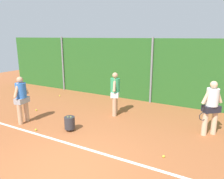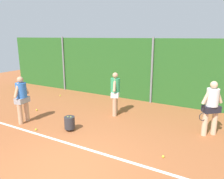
{
  "view_description": "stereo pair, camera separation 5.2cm",
  "coord_description": "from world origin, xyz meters",
  "px_view_note": "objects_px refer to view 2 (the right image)",
  "views": [
    {
      "loc": [
        3.28,
        -3.61,
        3.18
      ],
      "look_at": [
        -0.39,
        3.05,
        1.3
      ],
      "focal_mm": 34.76,
      "sensor_mm": 36.0,
      "label": 1
    },
    {
      "loc": [
        3.33,
        -3.58,
        3.18
      ],
      "look_at": [
        -0.39,
        3.05,
        1.3
      ],
      "focal_mm": 34.76,
      "sensor_mm": 36.0,
      "label": 2
    }
  ],
  "objects_px": {
    "tennis_ball_5": "(113,108)",
    "tennis_ball_7": "(37,110)",
    "player_midcourt": "(212,105)",
    "tennis_ball_4": "(163,157)",
    "player_foreground_near": "(22,97)",
    "ball_hopper": "(70,123)",
    "player_backcourt_far": "(115,91)",
    "tennis_ball_1": "(60,96)",
    "tennis_ball_2": "(36,130)"
  },
  "relations": [
    {
      "from": "player_backcourt_far",
      "to": "tennis_ball_2",
      "type": "relative_size",
      "value": 26.81
    },
    {
      "from": "player_foreground_near",
      "to": "tennis_ball_7",
      "type": "distance_m",
      "value": 1.62
    },
    {
      "from": "ball_hopper",
      "to": "tennis_ball_5",
      "type": "xyz_separation_m",
      "value": [
        0.19,
        2.76,
        -0.26
      ]
    },
    {
      "from": "tennis_ball_4",
      "to": "tennis_ball_5",
      "type": "relative_size",
      "value": 1.0
    },
    {
      "from": "player_foreground_near",
      "to": "player_midcourt",
      "type": "xyz_separation_m",
      "value": [
        6.21,
        2.25,
        0.03
      ]
    },
    {
      "from": "player_foreground_near",
      "to": "tennis_ball_5",
      "type": "xyz_separation_m",
      "value": [
        2.18,
        3.03,
        -0.96
      ]
    },
    {
      "from": "player_foreground_near",
      "to": "tennis_ball_5",
      "type": "relative_size",
      "value": 26.64
    },
    {
      "from": "player_foreground_near",
      "to": "tennis_ball_4",
      "type": "relative_size",
      "value": 26.64
    },
    {
      "from": "tennis_ball_5",
      "to": "player_foreground_near",
      "type": "bearing_deg",
      "value": -125.78
    },
    {
      "from": "player_foreground_near",
      "to": "player_midcourt",
      "type": "relative_size",
      "value": 0.97
    },
    {
      "from": "player_backcourt_far",
      "to": "player_foreground_near",
      "type": "bearing_deg",
      "value": -68.23
    },
    {
      "from": "player_backcourt_far",
      "to": "tennis_ball_2",
      "type": "distance_m",
      "value": 3.33
    },
    {
      "from": "player_backcourt_far",
      "to": "tennis_ball_5",
      "type": "distance_m",
      "value": 1.22
    },
    {
      "from": "player_foreground_near",
      "to": "player_midcourt",
      "type": "bearing_deg",
      "value": 100.63
    },
    {
      "from": "tennis_ball_5",
      "to": "tennis_ball_7",
      "type": "relative_size",
      "value": 1.0
    },
    {
      "from": "tennis_ball_2",
      "to": "player_midcourt",
      "type": "bearing_deg",
      "value": 26.01
    },
    {
      "from": "tennis_ball_1",
      "to": "tennis_ball_2",
      "type": "xyz_separation_m",
      "value": [
        2.3,
        -3.74,
        0.0
      ]
    },
    {
      "from": "player_backcourt_far",
      "to": "tennis_ball_1",
      "type": "distance_m",
      "value": 4.19
    },
    {
      "from": "tennis_ball_4",
      "to": "ball_hopper",
      "type": "bearing_deg",
      "value": 177.83
    },
    {
      "from": "tennis_ball_1",
      "to": "tennis_ball_4",
      "type": "bearing_deg",
      "value": -26.37
    },
    {
      "from": "tennis_ball_1",
      "to": "tennis_ball_4",
      "type": "height_order",
      "value": "same"
    },
    {
      "from": "player_foreground_near",
      "to": "tennis_ball_2",
      "type": "xyz_separation_m",
      "value": [
        0.97,
        -0.31,
        -0.96
      ]
    },
    {
      "from": "tennis_ball_2",
      "to": "tennis_ball_5",
      "type": "distance_m",
      "value": 3.55
    },
    {
      "from": "player_foreground_near",
      "to": "player_backcourt_far",
      "type": "relative_size",
      "value": 0.99
    },
    {
      "from": "tennis_ball_1",
      "to": "tennis_ball_7",
      "type": "height_order",
      "value": "same"
    },
    {
      "from": "player_foreground_near",
      "to": "tennis_ball_4",
      "type": "height_order",
      "value": "player_foreground_near"
    },
    {
      "from": "ball_hopper",
      "to": "tennis_ball_7",
      "type": "height_order",
      "value": "ball_hopper"
    },
    {
      "from": "ball_hopper",
      "to": "tennis_ball_4",
      "type": "height_order",
      "value": "ball_hopper"
    },
    {
      "from": "tennis_ball_4",
      "to": "tennis_ball_5",
      "type": "xyz_separation_m",
      "value": [
        -3.13,
        2.89,
        0.0
      ]
    },
    {
      "from": "tennis_ball_5",
      "to": "tennis_ball_7",
      "type": "distance_m",
      "value": 3.37
    },
    {
      "from": "player_backcourt_far",
      "to": "tennis_ball_5",
      "type": "relative_size",
      "value": 26.81
    },
    {
      "from": "tennis_ball_4",
      "to": "tennis_ball_7",
      "type": "height_order",
      "value": "same"
    },
    {
      "from": "tennis_ball_4",
      "to": "tennis_ball_7",
      "type": "relative_size",
      "value": 1.0
    },
    {
      "from": "ball_hopper",
      "to": "tennis_ball_4",
      "type": "xyz_separation_m",
      "value": [
        3.32,
        -0.13,
        -0.26
      ]
    },
    {
      "from": "tennis_ball_2",
      "to": "tennis_ball_5",
      "type": "relative_size",
      "value": 1.0
    },
    {
      "from": "player_midcourt",
      "to": "ball_hopper",
      "type": "height_order",
      "value": "player_midcourt"
    },
    {
      "from": "player_backcourt_far",
      "to": "tennis_ball_4",
      "type": "height_order",
      "value": "player_backcourt_far"
    },
    {
      "from": "tennis_ball_7",
      "to": "player_foreground_near",
      "type": "bearing_deg",
      "value": -61.7
    },
    {
      "from": "ball_hopper",
      "to": "tennis_ball_1",
      "type": "height_order",
      "value": "ball_hopper"
    },
    {
      "from": "tennis_ball_1",
      "to": "tennis_ball_5",
      "type": "relative_size",
      "value": 1.0
    },
    {
      "from": "tennis_ball_4",
      "to": "tennis_ball_2",
      "type": "bearing_deg",
      "value": -174.1
    },
    {
      "from": "player_foreground_near",
      "to": "tennis_ball_1",
      "type": "bearing_deg",
      "value": -168.08
    },
    {
      "from": "tennis_ball_2",
      "to": "tennis_ball_7",
      "type": "height_order",
      "value": "same"
    },
    {
      "from": "player_midcourt",
      "to": "tennis_ball_4",
      "type": "xyz_separation_m",
      "value": [
        -0.9,
        -2.11,
        -0.98
      ]
    },
    {
      "from": "tennis_ball_1",
      "to": "player_midcourt",
      "type": "bearing_deg",
      "value": -8.9
    },
    {
      "from": "player_foreground_near",
      "to": "tennis_ball_1",
      "type": "relative_size",
      "value": 26.64
    },
    {
      "from": "tennis_ball_2",
      "to": "tennis_ball_7",
      "type": "bearing_deg",
      "value": 137.32
    },
    {
      "from": "player_foreground_near",
      "to": "player_backcourt_far",
      "type": "bearing_deg",
      "value": 123.49
    },
    {
      "from": "player_midcourt",
      "to": "tennis_ball_1",
      "type": "relative_size",
      "value": 27.43
    },
    {
      "from": "player_foreground_near",
      "to": "tennis_ball_5",
      "type": "height_order",
      "value": "player_foreground_near"
    }
  ]
}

